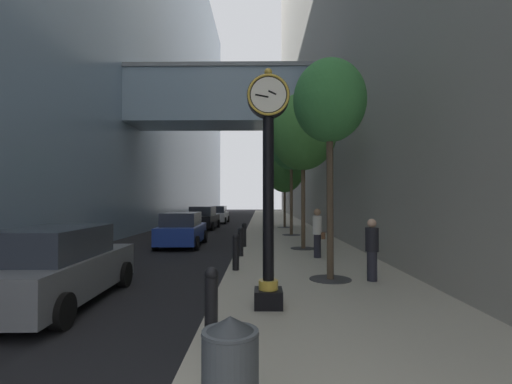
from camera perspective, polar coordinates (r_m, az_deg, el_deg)
ground_plane at (r=28.79m, az=-1.31°, el=-5.70°), size 110.00×110.00×0.00m
sidewalk_right at (r=31.80m, az=3.58°, el=-5.15°), size 5.19×80.00×0.14m
building_block_left at (r=36.94m, az=-20.58°, el=21.88°), size 21.48×80.00×33.50m
street_clock at (r=7.16m, az=1.94°, el=2.69°), size 0.84×0.55×4.72m
bollard_nearest at (r=5.75m, az=-7.05°, el=-16.74°), size 0.21×0.21×1.09m
bollard_third at (r=11.04m, az=-3.19°, el=-9.23°), size 0.21×0.21×1.09m
bollard_fourth at (r=13.72m, az=-2.41°, el=-7.66°), size 0.21×0.21×1.09m
bollard_fifth at (r=16.41m, az=-1.89°, el=-6.60°), size 0.21×0.21×1.09m
street_tree_near at (r=10.15m, az=11.48°, el=13.59°), size 1.93×1.93×5.87m
street_tree_mid_near at (r=16.08m, az=7.39°, el=9.31°), size 2.90×2.90×6.73m
street_tree_mid_far at (r=22.06m, az=5.55°, el=7.17°), size 2.51×2.51×6.80m
street_tree_far at (r=27.96m, az=4.51°, el=3.38°), size 2.94×2.94×6.05m
trash_bin at (r=3.68m, az=-4.08°, el=-26.49°), size 0.53×0.53×1.05m
pedestrian_walking at (r=13.49m, az=9.64°, el=-6.14°), size 0.52×0.44×1.79m
pedestrian_by_clock at (r=10.01m, az=17.76°, el=-8.39°), size 0.38×0.38×1.61m
car_white_near at (r=35.08m, az=-6.02°, el=-3.58°), size 1.94×4.57×1.65m
car_blue_mid at (r=18.01m, az=-11.54°, el=-5.83°), size 2.12×4.39×1.63m
car_grey_far at (r=8.98m, az=-28.85°, el=-10.30°), size 2.11×4.60×1.66m
car_black_trailing at (r=28.06m, az=-8.27°, el=-4.09°), size 2.19×4.40×1.74m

